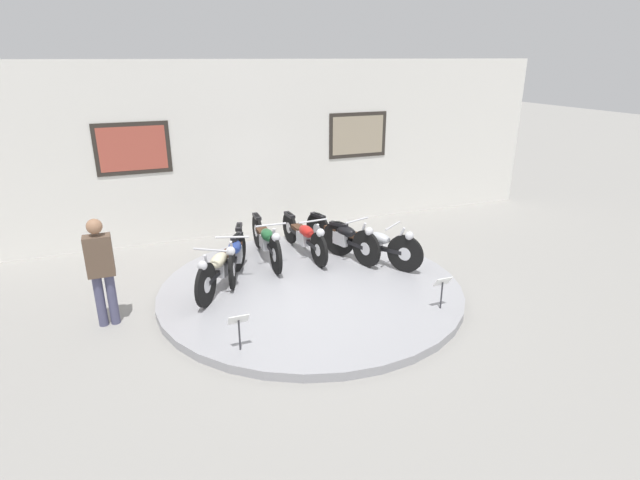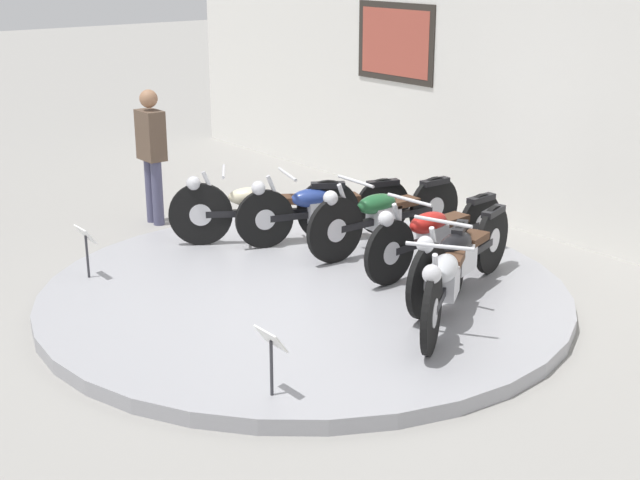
# 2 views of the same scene
# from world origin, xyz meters

# --- Properties ---
(ground_plane) EXTENTS (60.00, 60.00, 0.00)m
(ground_plane) POSITION_xyz_m (0.00, 0.00, 0.00)
(ground_plane) COLOR gray
(display_platform) EXTENTS (4.89, 4.89, 0.13)m
(display_platform) POSITION_xyz_m (0.00, 0.00, 0.06)
(display_platform) COLOR #99999E
(display_platform) RESTS_ON ground_plane
(back_wall) EXTENTS (14.00, 0.22, 3.60)m
(back_wall) POSITION_xyz_m (0.00, 3.43, 1.80)
(back_wall) COLOR white
(back_wall) RESTS_ON ground_plane
(motorcycle_cream) EXTENTS (1.15, 1.72, 0.81)m
(motorcycle_cream) POSITION_xyz_m (-1.35, 0.45, 0.53)
(motorcycle_cream) COLOR black
(motorcycle_cream) RESTS_ON display_platform
(motorcycle_blue) EXTENTS (0.72, 1.90, 0.79)m
(motorcycle_blue) POSITION_xyz_m (-1.00, 0.99, 0.51)
(motorcycle_blue) COLOR black
(motorcycle_blue) RESTS_ON display_platform
(motorcycle_green) EXTENTS (0.54, 2.03, 0.81)m
(motorcycle_green) POSITION_xyz_m (-0.37, 1.31, 0.53)
(motorcycle_green) COLOR black
(motorcycle_green) RESTS_ON display_platform
(motorcycle_red) EXTENTS (0.54, 1.98, 0.79)m
(motorcycle_red) POSITION_xyz_m (0.37, 1.31, 0.51)
(motorcycle_red) COLOR black
(motorcycle_red) RESTS_ON display_platform
(motorcycle_black) EXTENTS (0.72, 1.94, 0.81)m
(motorcycle_black) POSITION_xyz_m (1.00, 0.99, 0.52)
(motorcycle_black) COLOR black
(motorcycle_black) RESTS_ON display_platform
(motorcycle_silver) EXTENTS (1.18, 1.69, 0.81)m
(motorcycle_silver) POSITION_xyz_m (1.35, 0.45, 0.52)
(motorcycle_silver) COLOR black
(motorcycle_silver) RESTS_ON display_platform
(info_placard_front_left) EXTENTS (0.26, 0.11, 0.51)m
(info_placard_front_left) POSITION_xyz_m (-1.51, -1.45, 0.49)
(info_placard_front_left) COLOR #333338
(info_placard_front_left) RESTS_ON display_platform
(info_placard_front_centre) EXTENTS (0.26, 0.11, 0.51)m
(info_placard_front_centre) POSITION_xyz_m (1.51, -1.45, 0.49)
(info_placard_front_centre) COLOR #333338
(info_placard_front_centre) RESTS_ON display_platform
(visitor_standing) EXTENTS (0.36, 0.22, 1.60)m
(visitor_standing) POSITION_xyz_m (-3.07, 0.11, 0.90)
(visitor_standing) COLOR #4C4C6B
(visitor_standing) RESTS_ON ground_plane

